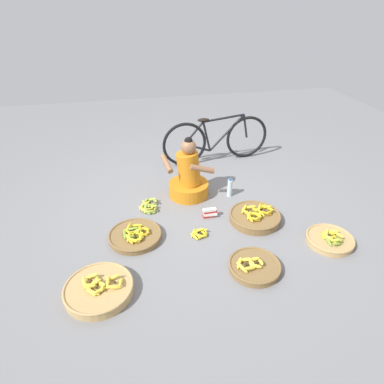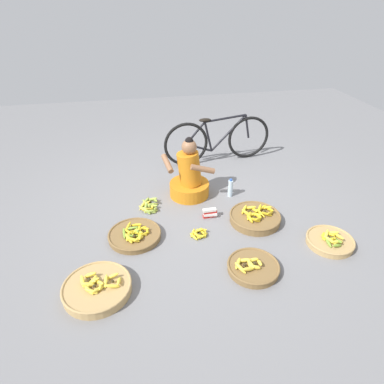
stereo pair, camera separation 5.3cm
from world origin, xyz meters
The scene contains 12 objects.
ground_plane centered at (0.00, 0.00, 0.00)m, with size 10.00×10.00×0.00m, color slate.
vendor_woman_front centered at (0.06, 0.30, 0.26)m, with size 0.62×0.52×0.82m.
bicycle_leaning centered at (0.68, 1.22, 0.36)m, with size 1.70×0.17×0.73m.
banana_basket_front_right centered at (1.36, -0.98, 0.05)m, with size 0.50×0.50×0.14m.
banana_basket_near_bicycle centered at (-0.70, -0.47, 0.04)m, with size 0.58×0.58×0.14m.
banana_basket_near_vendor centered at (0.41, -1.19, 0.04)m, with size 0.51×0.51×0.14m.
banana_basket_mid_left centered at (0.71, -0.43, 0.06)m, with size 0.60×0.60×0.17m.
banana_basket_back_left centered at (-1.06, -1.18, 0.05)m, with size 0.62×0.62×0.16m.
loose_bananas_back_right centered at (0.01, -0.56, 0.03)m, with size 0.22×0.20×0.08m.
loose_bananas_mid_right centered at (-0.49, 0.08, 0.03)m, with size 0.27×0.36×0.10m.
water_bottle centered at (0.58, 0.16, 0.12)m, with size 0.06×0.06×0.26m.
packet_carton_stack centered at (0.21, -0.25, 0.06)m, with size 0.17×0.08×0.12m.
Camera 2 is at (-0.62, -3.38, 2.35)m, focal length 30.92 mm.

